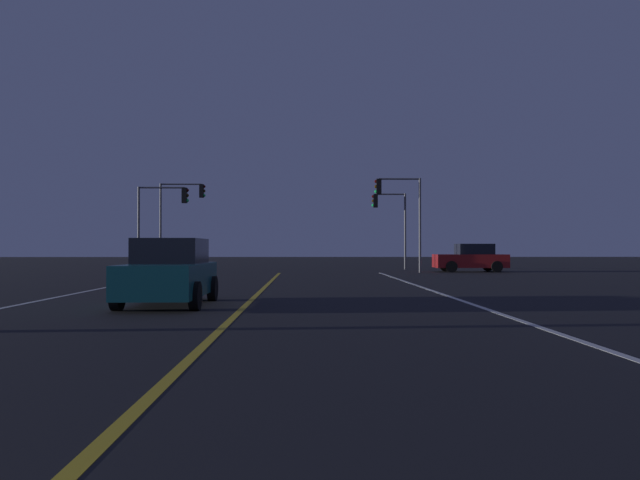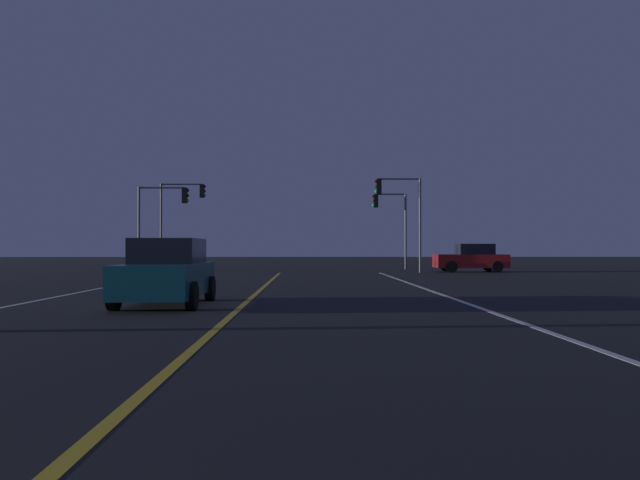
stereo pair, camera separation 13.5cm
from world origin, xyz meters
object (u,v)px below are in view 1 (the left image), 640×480
traffic_light_near_left (163,209)px  car_oncoming (170,273)px  traffic_light_far_right (389,213)px  traffic_light_far_left (181,206)px  car_crossing_side (471,258)px  traffic_light_near_right (399,203)px

traffic_light_near_left → car_oncoming: bearing=-76.8°
traffic_light_far_right → traffic_light_far_left: 14.02m
car_crossing_side → traffic_light_far_right: traffic_light_far_right is taller
car_crossing_side → traffic_light_near_left: 18.62m
car_oncoming → traffic_light_far_left: size_ratio=0.74×
traffic_light_far_left → car_oncoming: bearing=-79.4°
traffic_light_near_left → traffic_light_far_left: traffic_light_far_left is taller
traffic_light_far_left → traffic_light_near_left: bearing=-89.6°
car_crossing_side → traffic_light_near_left: (-18.36, -1.02, 2.93)m
car_oncoming → traffic_light_far_right: 27.88m
traffic_light_near_left → traffic_light_far_left: size_ratio=0.87×
car_crossing_side → traffic_light_near_left: traffic_light_near_left is taller
traffic_light_far_right → traffic_light_far_left: size_ratio=0.89×
car_crossing_side → traffic_light_near_right: bearing=12.6°
car_crossing_side → traffic_light_far_right: 6.94m
traffic_light_near_right → traffic_light_far_right: bearing=-91.8°
car_crossing_side → traffic_light_far_left: bearing=-13.7°
car_oncoming → traffic_light_far_left: (-4.90, 26.18, 3.45)m
traffic_light_near_right → traffic_light_near_left: size_ratio=1.11×
traffic_light_far_right → traffic_light_far_left: (-14.01, 0.00, 0.48)m
car_oncoming → traffic_light_far_right: traffic_light_far_right is taller
traffic_light_far_left → traffic_light_far_right: bearing=0.0°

